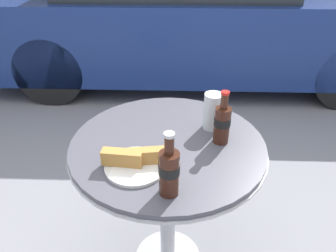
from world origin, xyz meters
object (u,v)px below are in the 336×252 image
lunch_plate_near (135,162)px  drinking_glass (213,113)px  parked_car (192,15)px  cola_bottle_left (169,171)px  bistro_table (168,168)px  cola_bottle_right (222,123)px

lunch_plate_near → drinking_glass: bearing=43.1°
drinking_glass → parked_car: parked_car is taller
cola_bottle_left → lunch_plate_near: (-0.12, 0.12, -0.06)m
lunch_plate_near → parked_car: bearing=84.0°
bistro_table → cola_bottle_left: (0.01, -0.28, 0.21)m
bistro_table → lunch_plate_near: bearing=-125.3°
lunch_plate_near → bistro_table: bearing=54.7°
cola_bottle_left → parked_car: bearing=86.8°
cola_bottle_right → lunch_plate_near: cola_bottle_right is taller
lunch_plate_near → cola_bottle_right: bearing=28.0°
bistro_table → lunch_plate_near: size_ratio=3.43×
drinking_glass → lunch_plate_near: size_ratio=0.68×
cola_bottle_left → lunch_plate_near: bearing=135.2°
drinking_glass → lunch_plate_near: drinking_glass is taller
cola_bottle_right → drinking_glass: bearing=105.0°
bistro_table → parked_car: size_ratio=0.18×
cola_bottle_left → parked_car: parked_car is taller
cola_bottle_left → cola_bottle_right: bearing=56.6°
cola_bottle_right → drinking_glass: (-0.03, 0.10, -0.01)m
cola_bottle_left → cola_bottle_right: 0.35m
cola_bottle_left → drinking_glass: (0.16, 0.39, -0.02)m
bistro_table → cola_bottle_left: cola_bottle_left is taller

